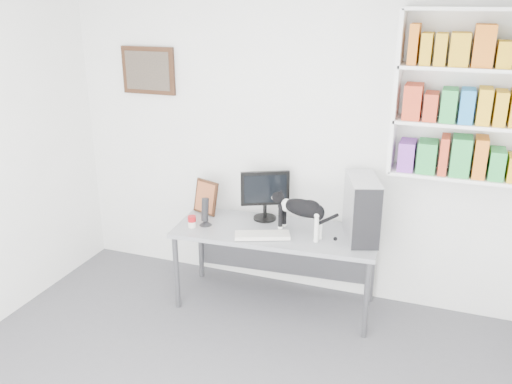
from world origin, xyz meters
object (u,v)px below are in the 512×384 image
keyboard (262,235)px  speaker (205,211)px  leaning_print (206,196)px  cat (302,217)px  desk (275,268)px  soup_can (192,222)px  pc_tower (362,208)px  bookshelf (468,96)px  monitor (265,195)px

keyboard → speaker: speaker is taller
leaning_print → cat: size_ratio=0.58×
desk → soup_can: soup_can is taller
desk → cat: size_ratio=3.12×
pc_tower → speaker: size_ratio=2.01×
keyboard → leaning_print: leaning_print is taller
bookshelf → speaker: (-1.95, -0.37, -1.03)m
pc_tower → leaning_print: 1.39m
desk → pc_tower: bearing=4.7°
desk → pc_tower: 0.91m
bookshelf → keyboard: bookshelf is taller
leaning_print → monitor: bearing=24.3°
leaning_print → cat: (0.93, -0.19, 0.01)m
pc_tower → cat: 0.48m
monitor → keyboard: monitor is taller
keyboard → speaker: (-0.53, 0.07, 0.11)m
keyboard → leaning_print: 0.73m
desk → cat: cat is taller
pc_tower → keyboard: bearing=-178.6°
leaning_print → bookshelf: bearing=23.0°
desk → leaning_print: 0.88m
keyboard → bookshelf: bearing=-4.7°
cat → soup_can: bearing=-157.2°
speaker → soup_can: bearing=-136.7°
speaker → leaning_print: bearing=114.3°
bookshelf → pc_tower: bearing=-166.6°
cat → keyboard: bearing=-142.3°
bookshelf → leaning_print: (-2.06, -0.11, -1.00)m
keyboard → soup_can: (-0.62, -0.01, 0.03)m
monitor → pc_tower: bearing=-32.9°
bookshelf → pc_tower: (-0.68, -0.16, -0.90)m
speaker → leaning_print: (-0.11, 0.26, 0.03)m
bookshelf → soup_can: bookshelf is taller
keyboard → speaker: size_ratio=1.77×
pc_tower → cat: size_ratio=0.93×
bookshelf → desk: size_ratio=0.74×
leaning_print → cat: cat is taller
leaning_print → soup_can: (0.02, -0.34, -0.11)m
bookshelf → keyboard: (-1.41, -0.43, -1.13)m
bookshelf → desk: (-1.35, -0.26, -1.50)m
leaning_print → keyboard: bearing=-6.5°
monitor → pc_tower: size_ratio=0.89×
monitor → desk: bearing=-76.4°
bookshelf → cat: (-1.13, -0.30, -0.98)m
desk → speaker: 0.77m
speaker → monitor: bearing=35.5°
soup_can → pc_tower: bearing=11.8°
desk → soup_can: size_ratio=16.80×
bookshelf → monitor: size_ratio=2.78×
soup_can → speaker: bearing=42.4°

